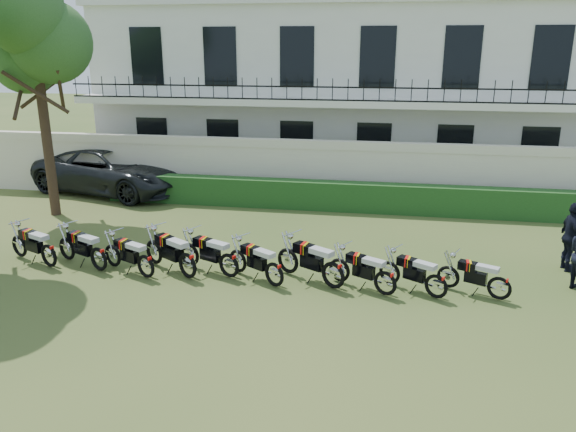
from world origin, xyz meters
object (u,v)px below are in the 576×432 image
(suv, at_px, (113,170))
(motorcycle_0, at_px, (48,250))
(motorcycle_1, at_px, (98,253))
(motorcycle_6, at_px, (333,269))
(tree_west_near, at_px, (34,33))
(motorcycle_5, at_px, (274,269))
(motorcycle_9, at_px, (500,283))
(motorcycle_8, at_px, (437,281))
(motorcycle_2, at_px, (145,261))
(motorcycle_4, at_px, (229,260))
(officer_5, at_px, (571,237))
(motorcycle_3, at_px, (187,259))
(motorcycle_7, at_px, (386,277))

(suv, bearing_deg, motorcycle_0, -150.67)
(motorcycle_1, height_order, motorcycle_6, motorcycle_6)
(tree_west_near, relative_size, motorcycle_6, 4.33)
(motorcycle_5, distance_m, motorcycle_9, 5.14)
(motorcycle_6, height_order, motorcycle_8, motorcycle_6)
(motorcycle_5, bearing_deg, suv, 78.63)
(tree_west_near, bearing_deg, motorcycle_9, -17.90)
(motorcycle_5, distance_m, suv, 11.06)
(motorcycle_2, height_order, motorcycle_4, motorcycle_4)
(motorcycle_9, height_order, officer_5, officer_5)
(motorcycle_3, relative_size, officer_5, 0.99)
(motorcycle_1, distance_m, motorcycle_5, 4.59)
(motorcycle_8, xyz_separation_m, suv, (-11.66, 7.71, 0.43))
(motorcycle_9, bearing_deg, tree_west_near, 95.88)
(motorcycle_6, distance_m, motorcycle_7, 1.22)
(tree_west_near, distance_m, motorcycle_9, 15.32)
(motorcycle_0, height_order, motorcycle_5, motorcycle_0)
(motorcycle_8, bearing_deg, tree_west_near, 100.82)
(motorcycle_1, relative_size, motorcycle_5, 1.11)
(suv, relative_size, officer_5, 3.50)
(motorcycle_0, height_order, motorcycle_4, motorcycle_4)
(motorcycle_6, relative_size, motorcycle_9, 1.14)
(motorcycle_0, xyz_separation_m, motorcycle_2, (2.76, -0.22, -0.02))
(motorcycle_1, bearing_deg, motorcycle_5, -67.28)
(officer_5, bearing_deg, motorcycle_5, 102.12)
(motorcycle_5, bearing_deg, motorcycle_7, -58.00)
(motorcycle_0, height_order, motorcycle_9, motorcycle_0)
(motorcycle_2, height_order, suv, suv)
(motorcycle_1, xyz_separation_m, officer_5, (11.77, 2.18, 0.41))
(motorcycle_7, height_order, officer_5, officer_5)
(motorcycle_3, relative_size, motorcycle_8, 1.14)
(motorcycle_2, xyz_separation_m, motorcycle_6, (4.61, 0.17, 0.05))
(motorcycle_2, bearing_deg, motorcycle_4, -53.91)
(motorcycle_2, bearing_deg, motorcycle_1, 106.45)
(motorcycle_0, distance_m, motorcycle_9, 11.11)
(motorcycle_1, xyz_separation_m, motorcycle_9, (9.72, 0.00, -0.06))
(motorcycle_4, xyz_separation_m, suv, (-6.71, 7.38, 0.38))
(motorcycle_1, relative_size, motorcycle_4, 1.00)
(motorcycle_1, height_order, motorcycle_5, motorcycle_1)
(motorcycle_5, bearing_deg, motorcycle_9, -55.21)
(motorcycle_9, bearing_deg, motorcycle_2, 115.28)
(motorcycle_0, xyz_separation_m, motorcycle_4, (4.77, 0.15, 0.01))
(motorcycle_6, distance_m, suv, 12.01)
(motorcycle_5, xyz_separation_m, motorcycle_9, (5.14, 0.17, -0.04))
(motorcycle_2, bearing_deg, motorcycle_5, -63.71)
(tree_west_near, height_order, officer_5, tree_west_near)
(motorcycle_2, distance_m, motorcycle_9, 8.36)
(motorcycle_6, bearing_deg, motorcycle_3, 121.16)
(motorcycle_0, distance_m, motorcycle_3, 3.78)
(motorcycle_3, height_order, motorcycle_4, motorcycle_3)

